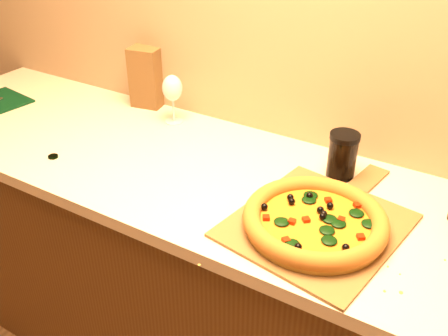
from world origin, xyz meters
TOP-DOWN VIEW (x-y plane):
  - cabinet at (0.00, 1.43)m, footprint 2.80×0.65m
  - countertop at (0.00, 1.43)m, footprint 2.84×0.68m
  - pizza_peel at (0.21, 1.35)m, footprint 0.46×0.62m
  - pizza at (0.21, 1.31)m, footprint 0.37×0.37m
  - bottle_cap at (-0.65, 1.23)m, footprint 0.03×0.03m
  - wine_glass at (-0.47, 1.64)m, footprint 0.07×0.07m
  - paper_bag at (-0.65, 1.72)m, footprint 0.13×0.11m
  - dark_jar at (0.17, 1.60)m, footprint 0.09×0.09m

SIDE VIEW (x-z plane):
  - cabinet at x=0.00m, z-range 0.00..0.86m
  - countertop at x=0.00m, z-range 0.86..0.90m
  - bottle_cap at x=-0.65m, z-range 0.90..0.91m
  - pizza_peel at x=0.21m, z-range 0.90..0.91m
  - pizza at x=0.21m, z-range 0.91..0.96m
  - dark_jar at x=0.17m, z-range 0.90..1.04m
  - paper_bag at x=-0.65m, z-range 0.90..1.13m
  - wine_glass at x=-0.47m, z-range 0.94..1.12m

